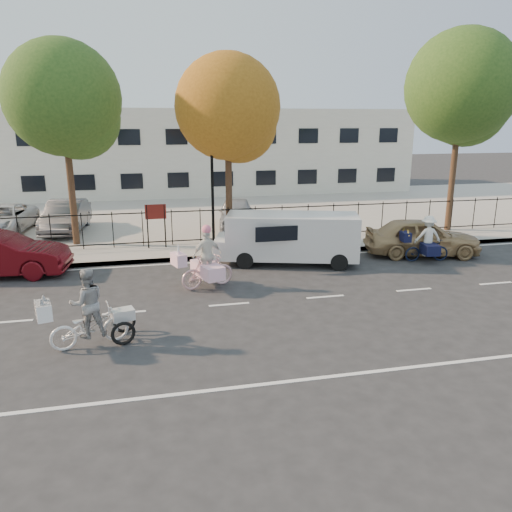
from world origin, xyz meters
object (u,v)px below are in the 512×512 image
object	(u,v)px
bull_bike	(427,243)
unicorn_bike	(206,265)
lot_car_c	(66,216)
lamppost	(212,174)
zebra_trike	(89,316)
lot_car_b	(3,219)
lot_car_d	(237,213)
white_van	(289,237)
gold_sedan	(422,237)

from	to	relation	value
bull_bike	unicorn_bike	bearing A→B (deg)	105.93
lot_car_c	unicorn_bike	bearing A→B (deg)	-54.22
lamppost	zebra_trike	distance (m)	10.01
zebra_trike	bull_bike	size ratio (longest dim) A/B	1.16
zebra_trike	lot_car_b	distance (m)	14.07
unicorn_bike	lot_car_c	distance (m)	10.67
bull_bike	lot_car_b	bearing A→B (deg)	71.58
lot_car_b	unicorn_bike	bearing A→B (deg)	-43.06
lot_car_b	lamppost	bearing A→B (deg)	-19.59
lamppost	lot_car_d	world-z (taller)	lamppost
zebra_trike	white_van	size ratio (longest dim) A/B	0.40
white_van	zebra_trike	bearing A→B (deg)	-122.53
lamppost	unicorn_bike	distance (m)	5.69
lamppost	bull_bike	xyz separation A→B (m)	(7.67, -3.81, -2.41)
zebra_trike	unicorn_bike	size ratio (longest dim) A/B	1.07
lot_car_c	gold_sedan	bearing A→B (deg)	-21.25
bull_bike	lot_car_b	size ratio (longest dim) A/B	0.41
zebra_trike	lamppost	bearing A→B (deg)	-41.01
lamppost	lot_car_d	size ratio (longest dim) A/B	1.05
lamppost	unicorn_bike	xyz separation A→B (m)	(-0.94, -5.10, -2.35)
bull_bike	lot_car_c	bearing A→B (deg)	68.21
bull_bike	white_van	xyz separation A→B (m)	(-5.22, 0.81, 0.33)
white_van	lot_car_b	xyz separation A→B (m)	(-11.69, 7.37, -0.24)
bull_bike	lot_car_b	xyz separation A→B (m)	(-16.91, 8.17, 0.10)
lot_car_d	unicorn_bike	bearing A→B (deg)	-97.00
lamppost	gold_sedan	bearing A→B (deg)	-20.68
zebra_trike	unicorn_bike	distance (m)	4.91
unicorn_bike	white_van	xyz separation A→B (m)	(3.39, 2.10, 0.27)
bull_bike	white_van	bearing A→B (deg)	88.59
gold_sedan	zebra_trike	bearing A→B (deg)	128.41
zebra_trike	white_van	world-z (taller)	zebra_trike
zebra_trike	lot_car_b	size ratio (longest dim) A/B	0.48
gold_sedan	lot_car_c	distance (m)	16.00
lot_car_c	zebra_trike	bearing A→B (deg)	-75.33
lot_car_d	bull_bike	bearing A→B (deg)	-39.64
gold_sedan	lamppost	bearing A→B (deg)	82.32
lot_car_c	white_van	bearing A→B (deg)	-33.61
zebra_trike	gold_sedan	distance (m)	13.46
unicorn_bike	gold_sedan	xyz separation A→B (m)	(8.89, 2.10, -0.01)
lamppost	unicorn_bike	world-z (taller)	lamppost
unicorn_bike	zebra_trike	bearing A→B (deg)	120.12
white_van	lot_car_c	xyz separation A→B (m)	(-8.86, 7.05, -0.15)
unicorn_bike	lot_car_c	xyz separation A→B (m)	(-5.47, 9.16, 0.12)
unicorn_bike	lot_car_b	world-z (taller)	unicorn_bike
zebra_trike	lot_car_d	size ratio (longest dim) A/B	0.54
bull_bike	white_van	size ratio (longest dim) A/B	0.34
gold_sedan	lot_car_b	bearing A→B (deg)	79.80
white_van	lot_car_c	bearing A→B (deg)	158.01
zebra_trike	lot_car_c	world-z (taller)	zebra_trike
zebra_trike	lot_car_d	bearing A→B (deg)	-41.12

